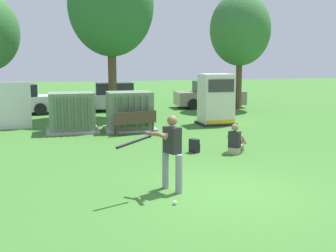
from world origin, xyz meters
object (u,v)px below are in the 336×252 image
Objects in this scene: seated_spectator at (236,141)px; sports_ball at (175,203)px; batter at (170,149)px; parked_car_rightmost at (210,95)px; transformer_west at (72,113)px; parked_car_left_of_center at (14,101)px; parked_car_right_of_center at (112,98)px; park_bench at (135,121)px; generator_enclosure at (216,100)px; transformer_mid_west at (130,112)px; backpack at (194,146)px.

sports_ball is at bearing -127.25° from seated_spectator.
parked_car_rightmost is at bearing 66.56° from batter.
sports_ball is (1.68, -9.62, -0.74)m from transformer_west.
batter reaches higher than sports_ball.
parked_car_rightmost is (11.34, 0.46, 0.00)m from parked_car_left_of_center.
park_bench is at bearing -91.08° from parked_car_right_of_center.
parked_car_left_of_center is (-9.21, 6.01, -0.38)m from generator_enclosure.
transformer_mid_west is at bearing 85.92° from sports_ball.
backpack is (3.64, -5.01, -0.57)m from transformer_west.
seated_spectator is at bearing 52.75° from sports_ball.
generator_enclosure is 1.32× the size of batter.
sports_ball is at bearing -80.08° from transformer_west.
transformer_west is at bearing -110.60° from parked_car_right_of_center.
backpack is (1.80, 3.68, -0.76)m from batter.
parked_car_right_of_center is at bearing 88.92° from park_bench.
park_bench is 0.43× the size of parked_car_rightmost.
parked_car_left_of_center reaches higher than sports_ball.
sports_ball is 0.02× the size of parked_car_left_of_center.
transformer_mid_west is at bearing 86.51° from batter.
sports_ball is 0.02× the size of parked_car_rightmost.
transformer_mid_west is 0.49× the size of parked_car_right_of_center.
park_bench is 7.53m from batter.
transformer_west is 7.23m from parked_car_right_of_center.
transformer_west is at bearing -141.38° from parked_car_rightmost.
transformer_west is 0.91× the size of generator_enclosure.
transformer_mid_west is 5.00m from backpack.
parked_car_right_of_center is at bearing 69.40° from transformer_west.
generator_enclosure is 6.14m from backpack.
batter is 3.95× the size of backpack.
park_bench is at bearing 85.73° from batter.
seated_spectator is 14.07m from parked_car_left_of_center.
transformer_west is 0.48× the size of parked_car_left_of_center.
batter is 16.93m from parked_car_rightmost.
parked_car_right_of_center is at bearing -179.29° from parked_car_rightmost.
batter is 1.32m from sports_ball.
parked_car_left_of_center is at bearing 119.36° from backpack.
seated_spectator is 12.82m from parked_car_rightmost.
transformer_west is at bearing -176.65° from generator_enclosure.
generator_enclosure is 2.39× the size of seated_spectator.
batter reaches higher than parked_car_right_of_center.
parked_car_rightmost is (6.03, 0.07, 0.00)m from parked_car_right_of_center.
parked_car_left_of_center is 5.33m from parked_car_right_of_center.
generator_enclosure is 10.17m from batter.
transformer_mid_west reaches higher than seated_spectator.
backpack is at bearing -60.64° from parked_car_left_of_center.
parked_car_left_of_center is 1.02× the size of parked_car_rightmost.
transformer_west is 1.21× the size of batter.
sports_ball is at bearing -112.70° from parked_car_rightmost.
batter is at bearing -113.44° from parked_car_rightmost.
transformer_west is 23.33× the size of sports_ball.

